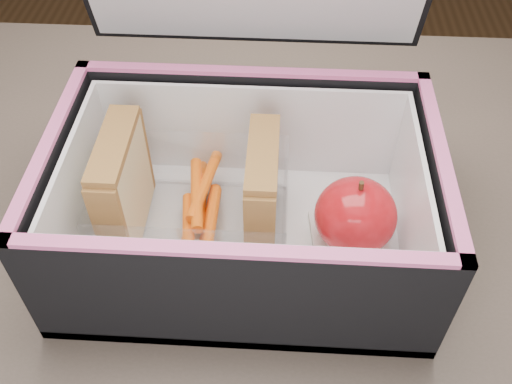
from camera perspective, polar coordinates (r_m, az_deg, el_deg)
kitchen_table at (r=0.62m, az=-3.64°, el=-11.36°), size 1.20×0.80×0.75m
lunch_bag at (r=0.50m, az=-1.18°, el=0.14°), size 0.33×0.28×0.33m
plastic_tub at (r=0.52m, az=-6.20°, el=-1.23°), size 0.17×0.12×0.07m
sandwich_left at (r=0.52m, az=-13.16°, el=0.62°), size 0.03×0.10×0.11m
sandwich_right at (r=0.50m, az=0.63°, el=-0.08°), size 0.03×0.09×0.10m
carrot_sticks at (r=0.54m, az=-5.62°, el=-1.90°), size 0.04×0.14×0.03m
paper_napkin at (r=0.54m, az=9.34°, el=-4.87°), size 0.08×0.08×0.01m
red_apple at (r=0.51m, az=9.91°, el=-2.34°), size 0.09×0.09×0.08m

